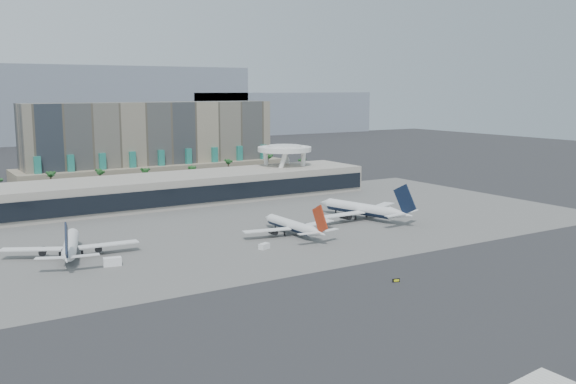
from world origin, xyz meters
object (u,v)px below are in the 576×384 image
airliner_left (70,245)px  service_vehicle_b (264,246)px  service_vehicle_a (112,262)px  taxiway_sign (396,280)px  airliner_right (363,209)px  airliner_centre (293,226)px

airliner_left → service_vehicle_b: airliner_left is taller
service_vehicle_a → taxiway_sign: 78.06m
airliner_left → airliner_right: 107.54m
airliner_centre → service_vehicle_a: 63.47m
airliner_right → service_vehicle_a: (-100.01, -14.46, -2.69)m
airliner_left → service_vehicle_a: size_ratio=8.08×
airliner_left → airliner_centre: (70.69, -10.03, -0.30)m
airliner_centre → airliner_right: (36.84, 8.61, 0.66)m
airliner_right → taxiway_sign: (-42.99, -67.77, -3.44)m
taxiway_sign → airliner_right: bearing=71.9°
airliner_right → service_vehicle_a: bearing=174.4°
airliner_centre → airliner_right: airliner_right is taller
airliner_centre → service_vehicle_a: bearing=-176.2°
taxiway_sign → airliner_left: bearing=147.3°
airliner_right → service_vehicle_b: airliner_right is taller
service_vehicle_a → service_vehicle_b: size_ratio=1.43×
airliner_centre → airliner_left: bearing=170.5°
service_vehicle_b → service_vehicle_a: bearing=150.4°
airliner_left → taxiway_sign: (64.54, -69.19, -3.08)m
airliner_left → service_vehicle_b: (52.90, -21.72, -2.65)m
service_vehicle_a → taxiway_sign: service_vehicle_a is taller
airliner_right → airliner_left: bearing=165.4°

